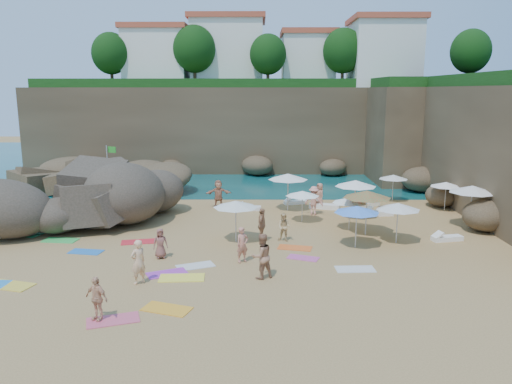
{
  "coord_description": "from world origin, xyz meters",
  "views": [
    {
      "loc": [
        2.17,
        -25.14,
        7.76
      ],
      "look_at": [
        2.0,
        3.0,
        2.0
      ],
      "focal_mm": 35.0,
      "sensor_mm": 36.0,
      "label": 1
    }
  ],
  "objects_px": {
    "flag_pole": "(109,165)",
    "lounger_0": "(295,202)",
    "person_stand_1": "(262,256)",
    "person_stand_4": "(320,195)",
    "parasol_2": "(393,177)",
    "person_stand_5": "(218,194)",
    "rock_outcrop": "(76,224)",
    "parasol_0": "(302,194)",
    "person_stand_3": "(262,225)",
    "person_stand_2": "(314,201)",
    "person_stand_6": "(138,262)",
    "parasol_1": "(356,183)"
  },
  "relations": [
    {
      "from": "lounger_0",
      "to": "person_stand_5",
      "type": "xyz_separation_m",
      "value": [
        -5.25,
        -0.92,
        0.8
      ]
    },
    {
      "from": "lounger_0",
      "to": "person_stand_3",
      "type": "relative_size",
      "value": 0.87
    },
    {
      "from": "parasol_0",
      "to": "person_stand_3",
      "type": "height_order",
      "value": "parasol_0"
    },
    {
      "from": "person_stand_5",
      "to": "person_stand_2",
      "type": "bearing_deg",
      "value": -26.75
    },
    {
      "from": "person_stand_2",
      "to": "person_stand_5",
      "type": "xyz_separation_m",
      "value": [
        -6.21,
        2.11,
        0.0
      ]
    },
    {
      "from": "parasol_0",
      "to": "parasol_1",
      "type": "xyz_separation_m",
      "value": [
        3.31,
        0.89,
        0.45
      ]
    },
    {
      "from": "rock_outcrop",
      "to": "lounger_0",
      "type": "bearing_deg",
      "value": 21.81
    },
    {
      "from": "parasol_2",
      "to": "parasol_0",
      "type": "bearing_deg",
      "value": -140.48
    },
    {
      "from": "rock_outcrop",
      "to": "parasol_0",
      "type": "xyz_separation_m",
      "value": [
        13.44,
        0.52,
        1.74
      ]
    },
    {
      "from": "parasol_2",
      "to": "person_stand_1",
      "type": "bearing_deg",
      "value": -122.29
    },
    {
      "from": "person_stand_1",
      "to": "person_stand_4",
      "type": "xyz_separation_m",
      "value": [
        3.97,
        12.98,
        -0.14
      ]
    },
    {
      "from": "flag_pole",
      "to": "person_stand_2",
      "type": "relative_size",
      "value": 2.11
    },
    {
      "from": "person_stand_1",
      "to": "person_stand_4",
      "type": "relative_size",
      "value": 1.17
    },
    {
      "from": "parasol_0",
      "to": "parasol_1",
      "type": "bearing_deg",
      "value": 14.99
    },
    {
      "from": "flag_pole",
      "to": "person_stand_6",
      "type": "xyz_separation_m",
      "value": [
        5.95,
        -16.49,
        -1.54
      ]
    },
    {
      "from": "parasol_1",
      "to": "person_stand_3",
      "type": "distance_m",
      "value": 7.65
    },
    {
      "from": "lounger_0",
      "to": "parasol_0",
      "type": "bearing_deg",
      "value": -107.75
    },
    {
      "from": "parasol_1",
      "to": "person_stand_3",
      "type": "bearing_deg",
      "value": -139.5
    },
    {
      "from": "person_stand_3",
      "to": "person_stand_5",
      "type": "relative_size",
      "value": 0.98
    },
    {
      "from": "flag_pole",
      "to": "person_stand_6",
      "type": "distance_m",
      "value": 17.6
    },
    {
      "from": "flag_pole",
      "to": "lounger_0",
      "type": "distance_m",
      "value": 13.71
    },
    {
      "from": "person_stand_3",
      "to": "person_stand_6",
      "type": "relative_size",
      "value": 0.97
    },
    {
      "from": "rock_outcrop",
      "to": "person_stand_1",
      "type": "relative_size",
      "value": 4.67
    },
    {
      "from": "parasol_2",
      "to": "person_stand_4",
      "type": "distance_m",
      "value": 5.78
    },
    {
      "from": "person_stand_4",
      "to": "person_stand_6",
      "type": "relative_size",
      "value": 0.89
    },
    {
      "from": "rock_outcrop",
      "to": "person_stand_4",
      "type": "relative_size",
      "value": 5.45
    },
    {
      "from": "rock_outcrop",
      "to": "parasol_0",
      "type": "bearing_deg",
      "value": 2.23
    },
    {
      "from": "person_stand_5",
      "to": "parasol_0",
      "type": "bearing_deg",
      "value": -44.35
    },
    {
      "from": "person_stand_4",
      "to": "person_stand_1",
      "type": "bearing_deg",
      "value": -43.92
    },
    {
      "from": "person_stand_1",
      "to": "flag_pole",
      "type": "bearing_deg",
      "value": -85.08
    },
    {
      "from": "person_stand_2",
      "to": "person_stand_4",
      "type": "distance_m",
      "value": 2.14
    },
    {
      "from": "person_stand_4",
      "to": "parasol_0",
      "type": "bearing_deg",
      "value": -48.22
    },
    {
      "from": "flag_pole",
      "to": "parasol_1",
      "type": "relative_size",
      "value": 1.53
    },
    {
      "from": "person_stand_6",
      "to": "person_stand_3",
      "type": "bearing_deg",
      "value": -176.74
    },
    {
      "from": "person_stand_5",
      "to": "person_stand_6",
      "type": "height_order",
      "value": "person_stand_6"
    },
    {
      "from": "flag_pole",
      "to": "lounger_0",
      "type": "relative_size",
      "value": 2.48
    },
    {
      "from": "rock_outcrop",
      "to": "person_stand_5",
      "type": "relative_size",
      "value": 4.91
    },
    {
      "from": "lounger_0",
      "to": "person_stand_2",
      "type": "distance_m",
      "value": 3.27
    },
    {
      "from": "flag_pole",
      "to": "person_stand_5",
      "type": "height_order",
      "value": "flag_pole"
    },
    {
      "from": "parasol_0",
      "to": "flag_pole",
      "type": "bearing_deg",
      "value": 153.39
    },
    {
      "from": "rock_outcrop",
      "to": "person_stand_2",
      "type": "bearing_deg",
      "value": 9.22
    },
    {
      "from": "parasol_0",
      "to": "parasol_2",
      "type": "relative_size",
      "value": 0.99
    },
    {
      "from": "parasol_0",
      "to": "person_stand_2",
      "type": "relative_size",
      "value": 1.1
    },
    {
      "from": "person_stand_5",
      "to": "person_stand_1",
      "type": "bearing_deg",
      "value": -85.71
    },
    {
      "from": "rock_outcrop",
      "to": "person_stand_3",
      "type": "xyz_separation_m",
      "value": [
        11.01,
        -3.49,
        0.9
      ]
    },
    {
      "from": "person_stand_4",
      "to": "person_stand_5",
      "type": "relative_size",
      "value": 0.9
    },
    {
      "from": "rock_outcrop",
      "to": "flag_pole",
      "type": "bearing_deg",
      "value": 89.98
    },
    {
      "from": "parasol_2",
      "to": "person_stand_4",
      "type": "bearing_deg",
      "value": -161.17
    },
    {
      "from": "person_stand_1",
      "to": "person_stand_6",
      "type": "distance_m",
      "value": 5.05
    },
    {
      "from": "lounger_0",
      "to": "person_stand_2",
      "type": "xyz_separation_m",
      "value": [
        0.96,
        -3.02,
        0.8
      ]
    }
  ]
}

